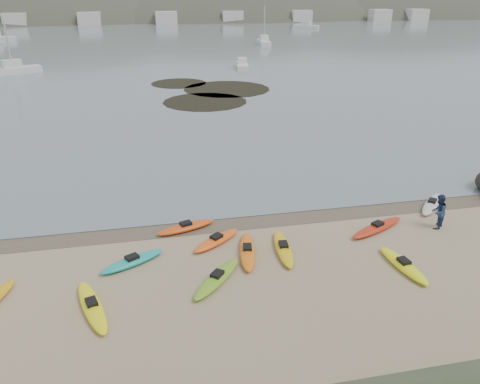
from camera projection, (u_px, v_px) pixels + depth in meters
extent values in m
plane|color=tan|center=(240.00, 218.00, 24.88)|extent=(600.00, 600.00, 0.00)
plane|color=brown|center=(241.00, 220.00, 24.60)|extent=(60.00, 60.00, 0.00)
plane|color=slate|center=(143.00, 7.00, 293.82)|extent=(1200.00, 1200.00, 0.00)
ellipsoid|color=teal|center=(132.00, 261.00, 20.60)|extent=(3.04, 2.08, 0.34)
ellipsoid|color=#FF5C16|center=(216.00, 240.00, 22.31)|extent=(2.77, 2.34, 0.34)
ellipsoid|color=orange|center=(247.00, 251.00, 21.40)|extent=(1.33, 3.53, 0.34)
ellipsoid|color=red|center=(377.00, 227.00, 23.51)|extent=(3.63, 2.22, 0.34)
ellipsoid|color=#FEFE15|center=(403.00, 265.00, 20.32)|extent=(1.09, 3.33, 0.34)
ellipsoid|color=#75B223|center=(217.00, 278.00, 19.41)|extent=(2.74, 3.12, 0.34)
ellipsoid|color=#E24F13|center=(186.00, 227.00, 23.54)|extent=(3.15, 1.63, 0.34)
ellipsoid|color=#FFF415|center=(92.00, 307.00, 17.68)|extent=(1.76, 3.70, 0.34)
ellipsoid|color=silver|center=(432.00, 204.00, 26.05)|extent=(2.87, 2.89, 0.34)
ellipsoid|color=yellow|center=(283.00, 248.00, 21.63)|extent=(1.07, 3.46, 0.34)
imported|color=navy|center=(438.00, 212.00, 23.49)|extent=(1.12, 1.10, 1.82)
cylinder|color=black|center=(205.00, 102.00, 49.97)|extent=(8.98, 8.98, 0.04)
cylinder|color=black|center=(227.00, 89.00, 56.23)|extent=(10.37, 10.37, 0.04)
cylinder|color=black|center=(179.00, 83.00, 59.50)|extent=(6.98, 6.98, 0.04)
cube|color=silver|center=(13.00, 70.00, 65.79)|extent=(7.64, 5.30, 1.05)
cube|color=silver|center=(242.00, 66.00, 70.44)|extent=(2.54, 6.14, 0.83)
cube|color=silver|center=(264.00, 42.00, 99.12)|extent=(3.03, 7.80, 1.06)
cube|color=silver|center=(306.00, 27.00, 139.61)|extent=(7.39, 5.92, 1.05)
ellipsoid|color=#384235|center=(43.00, 62.00, 198.49)|extent=(220.00, 120.00, 80.00)
ellipsoid|color=#384235|center=(230.00, 52.00, 207.91)|extent=(200.00, 110.00, 68.00)
ellipsoid|color=#384235|center=(393.00, 49.00, 233.52)|extent=(230.00, 130.00, 76.00)
cube|color=beige|center=(14.00, 20.00, 146.20)|extent=(7.00, 5.00, 4.00)
cube|color=beige|center=(94.00, 19.00, 150.69)|extent=(7.00, 5.00, 4.00)
cube|color=beige|center=(168.00, 18.00, 155.19)|extent=(7.00, 5.00, 4.00)
cube|color=beige|center=(239.00, 17.00, 159.68)|extent=(7.00, 5.00, 4.00)
cube|color=beige|center=(306.00, 16.00, 164.18)|extent=(7.00, 5.00, 4.00)
cube|color=beige|center=(369.00, 15.00, 168.67)|extent=(7.00, 5.00, 4.00)
cube|color=beige|center=(429.00, 15.00, 173.17)|extent=(7.00, 5.00, 4.00)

